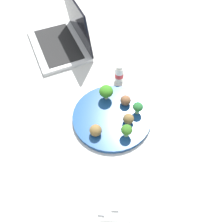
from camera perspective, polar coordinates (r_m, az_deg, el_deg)
name	(u,v)px	position (r m, az deg, el deg)	size (l,w,h in m)	color
ground_plane	(112,118)	(0.79, 0.00, -1.51)	(4.00, 4.00, 0.00)	#B2B2AD
plate	(112,117)	(0.78, 0.00, -1.18)	(0.28, 0.28, 0.02)	navy
broccoli_floret_back_right	(106,92)	(0.79, -1.53, 5.33)	(0.05, 0.05, 0.06)	#ABBA78
broccoli_floret_back_left	(127,130)	(0.71, 3.83, -4.74)	(0.04, 0.04, 0.05)	#9FCE82
broccoli_floret_mid_right	(138,107)	(0.77, 6.72, 1.20)	(0.04, 0.04, 0.05)	#8FC977
meatball_far_rim	(96,130)	(0.72, -4.26, -4.78)	(0.04, 0.04, 0.04)	brown
meatball_near_rim	(128,119)	(0.75, 4.28, -1.78)	(0.04, 0.04, 0.04)	brown
meatball_front_right	(126,100)	(0.79, 3.54, 3.03)	(0.04, 0.04, 0.04)	brown
napkin	(110,189)	(0.68, -0.47, -19.34)	(0.17, 0.12, 0.01)	white
fork	(116,191)	(0.67, 1.09, -19.90)	(0.12, 0.03, 0.01)	silver
knife	(104,191)	(0.67, -2.16, -19.75)	(0.15, 0.03, 0.01)	silver
yogurt_bottle	(119,74)	(0.88, 1.88, 9.85)	(0.04, 0.04, 0.08)	white
laptop	(63,38)	(1.07, -12.47, 18.21)	(0.38, 0.32, 0.22)	silver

